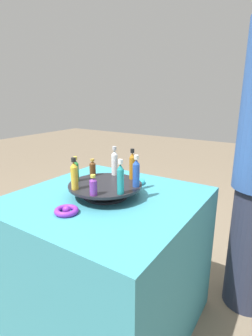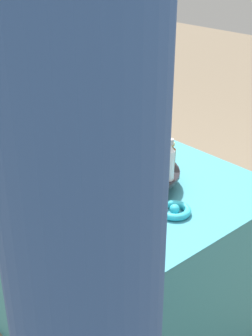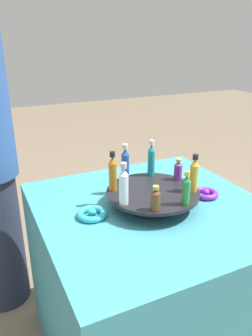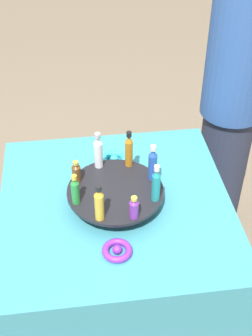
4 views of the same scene
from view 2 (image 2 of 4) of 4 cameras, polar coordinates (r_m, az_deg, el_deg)
name	(u,v)px [view 2 (image 2 of 4)]	position (r m, az deg, el deg)	size (l,w,h in m)	color
ground_plane	(130,333)	(2.14, 0.53, -19.44)	(12.00, 12.00, 0.00)	#756651
party_table	(131,265)	(1.90, 0.57, -11.80)	(0.85, 0.85, 0.73)	teal
display_stand	(131,175)	(1.68, 0.64, -0.86)	(0.35, 0.35, 0.06)	black
bottle_clear	(170,161)	(1.58, 5.36, 0.81)	(0.03, 0.03, 0.15)	silver
bottle_brown	(171,155)	(1.69, 5.53, 1.60)	(0.03, 0.03, 0.09)	brown
bottle_green	(151,141)	(1.76, 3.07, 3.31)	(0.03, 0.03, 0.12)	#288438
bottle_gold	(121,137)	(1.77, -0.61, 3.83)	(0.03, 0.03, 0.14)	gold
bottle_purple	(96,150)	(1.72, -3.66, 2.15)	(0.03, 0.03, 0.09)	#702D93
bottle_teal	(89,157)	(1.61, -4.48, 1.40)	(0.03, 0.03, 0.15)	teal
bottle_blue	(109,169)	(1.52, -2.14, -0.10)	(0.03, 0.03, 0.15)	#234CAD
bottle_amber	(143,170)	(1.51, 2.13, -0.29)	(0.03, 0.03, 0.15)	#AD6B19
ribbon_bow_teal	(175,210)	(1.53, 5.94, -5.15)	(0.11, 0.11, 0.03)	#2DB7CC
ribbon_bow_purple	(96,160)	(1.87, -3.72, 1.02)	(0.10, 0.10, 0.03)	purple
person_figure	(87,323)	(0.96, -4.78, -18.30)	(0.29, 0.29, 1.72)	#282D42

